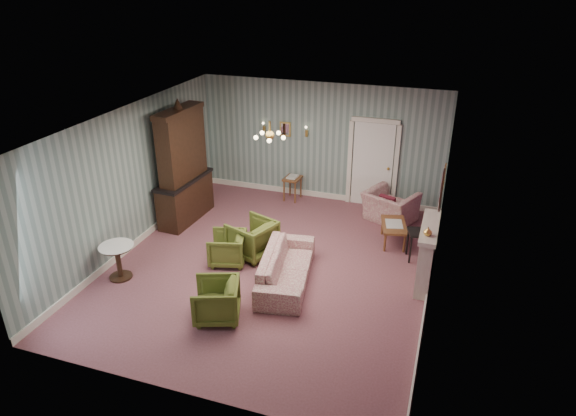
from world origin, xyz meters
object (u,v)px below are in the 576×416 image
(sofa_chintz, at_px, (286,262))
(coffee_table, at_px, (393,233))
(olive_chair_c, at_px, (252,236))
(fireplace, at_px, (427,254))
(olive_chair_a, at_px, (216,299))
(pedestal_table, at_px, (119,262))
(dresser, at_px, (182,163))
(side_table_black, at_px, (417,245))
(wingback_chair, at_px, (390,202))
(olive_chair_b, at_px, (227,247))

(sofa_chintz, distance_m, coffee_table, 2.69)
(olive_chair_c, height_order, fireplace, fireplace)
(olive_chair_a, bearing_deg, pedestal_table, -123.16)
(dresser, relative_size, side_table_black, 4.44)
(olive_chair_c, xyz_separation_m, pedestal_table, (-2.03, -1.58, -0.07))
(olive_chair_a, bearing_deg, wingback_chair, 134.59)
(fireplace, bearing_deg, olive_chair_b, -171.48)
(olive_chair_b, distance_m, coffee_table, 3.50)
(wingback_chair, xyz_separation_m, fireplace, (0.98, -2.33, 0.11))
(side_table_black, relative_size, pedestal_table, 0.90)
(pedestal_table, bearing_deg, dresser, 90.54)
(olive_chair_a, bearing_deg, olive_chair_c, 166.12)
(coffee_table, bearing_deg, side_table_black, -43.57)
(sofa_chintz, relative_size, side_table_black, 3.38)
(olive_chair_b, xyz_separation_m, fireplace, (3.73, 0.56, 0.23))
(olive_chair_c, bearing_deg, sofa_chintz, 74.05)
(sofa_chintz, distance_m, dresser, 3.62)
(coffee_table, bearing_deg, pedestal_table, -147.42)
(pedestal_table, bearing_deg, olive_chair_a, -13.26)
(sofa_chintz, bearing_deg, wingback_chair, -33.73)
(wingback_chair, height_order, pedestal_table, wingback_chair)
(sofa_chintz, bearing_deg, olive_chair_a, 143.12)
(sofa_chintz, height_order, wingback_chair, wingback_chair)
(coffee_table, relative_size, side_table_black, 1.42)
(olive_chair_c, bearing_deg, coffee_table, 138.38)
(olive_chair_a, height_order, olive_chair_b, olive_chair_a)
(coffee_table, bearing_deg, olive_chair_b, -148.32)
(wingback_chair, xyz_separation_m, pedestal_table, (-4.43, -4.03, -0.12))
(olive_chair_a, height_order, pedestal_table, olive_chair_a)
(olive_chair_a, height_order, fireplace, fireplace)
(dresser, relative_size, fireplace, 1.97)
(olive_chair_b, height_order, coffee_table, olive_chair_b)
(olive_chair_a, xyz_separation_m, dresser, (-2.28, 3.15, 1.00))
(fireplace, xyz_separation_m, side_table_black, (-0.21, 0.76, -0.27))
(wingback_chair, relative_size, fireplace, 0.77)
(dresser, bearing_deg, pedestal_table, -86.28)
(wingback_chair, xyz_separation_m, coffee_table, (0.23, -1.05, -0.24))
(olive_chair_c, bearing_deg, side_table_black, 125.90)
(olive_chair_b, xyz_separation_m, coffee_table, (2.97, 1.84, -0.13))
(olive_chair_b, distance_m, sofa_chintz, 1.34)
(olive_chair_b, bearing_deg, dresser, -145.55)
(sofa_chintz, xyz_separation_m, fireplace, (2.42, 0.82, 0.17))
(pedestal_table, bearing_deg, wingback_chair, 42.27)
(olive_chair_c, xyz_separation_m, fireplace, (3.38, 0.12, 0.17))
(coffee_table, bearing_deg, wingback_chair, 102.24)
(fireplace, bearing_deg, olive_chair_a, -144.74)
(olive_chair_b, relative_size, pedestal_table, 1.01)
(dresser, bearing_deg, sofa_chintz, -26.84)
(dresser, distance_m, pedestal_table, 2.82)
(wingback_chair, height_order, fireplace, fireplace)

